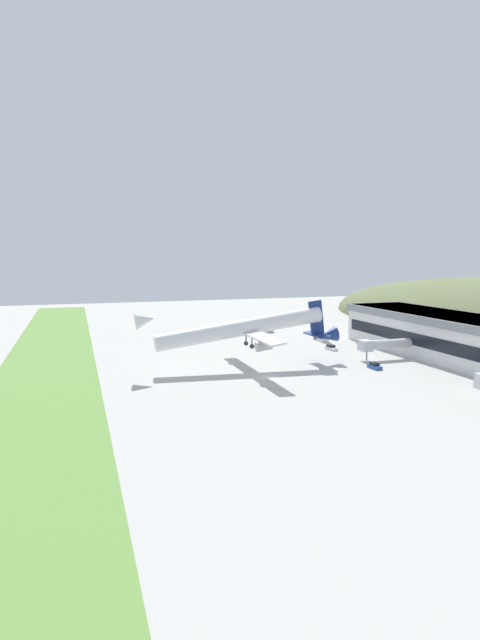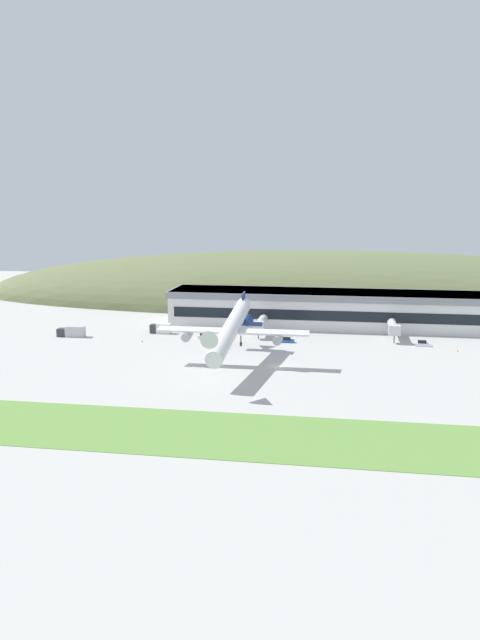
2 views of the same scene
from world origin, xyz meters
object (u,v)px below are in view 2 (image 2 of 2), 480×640
object	(u,v)px
box_truck	(72,332)
traffic_cone_1	(142,341)
service_car_2	(287,340)
jetway_1	(393,327)
cargo_airplane	(232,329)
traffic_cone_0	(458,350)
fuel_truck	(161,329)
jetway_0	(260,323)
service_car_1	(205,336)
terminal_building	(330,307)
service_car_0	(423,344)

from	to	relation	value
box_truck	traffic_cone_1	size ratio (longest dim) A/B	14.86
service_car_2	jetway_1	bearing A→B (deg)	15.70
box_truck	service_car_2	bearing A→B (deg)	2.27
jetway_1	cargo_airplane	distance (m)	57.52
box_truck	traffic_cone_0	world-z (taller)	box_truck
traffic_cone_1	fuel_truck	bearing A→B (deg)	81.08
jetway_0	traffic_cone_1	xyz separation A→B (m)	(-33.48, -14.48, -3.71)
cargo_airplane	service_car_1	size ratio (longest dim) A/B	11.27
terminal_building	service_car_2	distance (m)	29.60
jetway_0	traffic_cone_0	bearing A→B (deg)	-11.85
jetway_0	jetway_1	size ratio (longest dim) A/B	1.05
service_car_1	jetway_0	bearing A→B (deg)	21.88
service_car_1	jetway_1	bearing A→B (deg)	6.97
traffic_cone_1	box_truck	bearing A→B (deg)	171.55
service_car_1	traffic_cone_1	distance (m)	19.04
service_car_1	box_truck	world-z (taller)	box_truck
service_car_2	fuel_truck	distance (m)	41.13
cargo_airplane	traffic_cone_0	xyz separation A→B (m)	(59.17, 26.07, -9.38)
jetway_0	service_car_0	xyz separation A→B (m)	(47.94, -6.98, -3.31)
jetway_1	traffic_cone_0	distance (m)	21.08
terminal_building	traffic_cone_0	size ratio (longest dim) A/B	184.16
cargo_airplane	traffic_cone_0	size ratio (longest dim) A/B	89.91
service_car_0	box_truck	size ratio (longest dim) A/B	0.51
service_car_1	service_car_0	bearing A→B (deg)	-0.42
jetway_1	traffic_cone_1	distance (m)	75.21
service_car_1	traffic_cone_0	world-z (taller)	service_car_1
service_car_0	service_car_2	size ratio (longest dim) A/B	1.07
terminal_building	service_car_2	size ratio (longest dim) A/B	26.25
jetway_1	service_car_1	xyz separation A→B (m)	(-56.34, -6.89, -3.36)
terminal_building	box_truck	distance (m)	83.37
jetway_0	service_car_1	xyz separation A→B (m)	(-16.19, -6.50, -3.36)
traffic_cone_0	traffic_cone_1	xyz separation A→B (m)	(-90.33, -2.55, 0.00)
box_truck	traffic_cone_1	bearing A→B (deg)	-8.45
fuel_truck	traffic_cone_0	distance (m)	88.92
traffic_cone_0	jetway_1	bearing A→B (deg)	143.61
jetway_0	traffic_cone_0	world-z (taller)	jetway_0
terminal_building	traffic_cone_1	bearing A→B (deg)	-148.98
service_car_1	fuel_truck	distance (m)	16.04
traffic_cone_1	service_car_1	bearing A→B (deg)	24.75
jetway_0	service_car_2	xyz separation A→B (m)	(9.10, -8.34, -3.35)
jetway_0	service_car_1	world-z (taller)	jetway_0
service_car_2	terminal_building	bearing A→B (deg)	66.16
terminal_building	jetway_1	distance (m)	26.40
jetway_0	jetway_1	world-z (taller)	same
terminal_building	traffic_cone_0	distance (m)	47.38
service_car_0	fuel_truck	world-z (taller)	fuel_truck
terminal_building	box_truck	xyz separation A→B (m)	(-77.95, -29.13, -5.12)
box_truck	jetway_1	bearing A→B (deg)	6.65
jetway_1	service_car_1	distance (m)	56.86
jetway_0	traffic_cone_1	distance (m)	36.67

